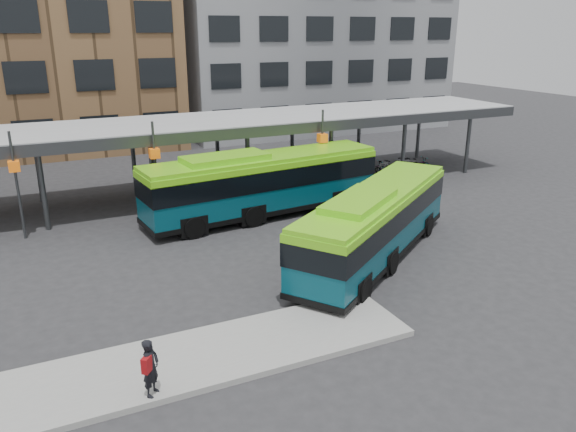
% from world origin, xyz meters
% --- Properties ---
extents(ground, '(120.00, 120.00, 0.00)m').
position_xyz_m(ground, '(0.00, 0.00, 0.00)').
color(ground, '#28282B').
rests_on(ground, ground).
extents(boarding_island, '(14.00, 3.00, 0.18)m').
position_xyz_m(boarding_island, '(-5.50, -3.00, 0.09)').
color(boarding_island, gray).
rests_on(boarding_island, ground).
extents(canopy, '(40.00, 6.53, 4.80)m').
position_xyz_m(canopy, '(-0.06, 12.87, 3.91)').
color(canopy, '#999B9E').
rests_on(canopy, ground).
extents(building_grey, '(24.00, 14.00, 20.00)m').
position_xyz_m(building_grey, '(16.00, 32.00, 10.00)').
color(building_grey, slate).
rests_on(building_grey, ground).
extents(bus_front, '(10.44, 8.32, 3.06)m').
position_xyz_m(bus_front, '(3.75, 1.12, 1.59)').
color(bus_front, '#073E4D').
rests_on(bus_front, ground).
extents(bus_rear, '(12.19, 3.80, 3.31)m').
position_xyz_m(bus_rear, '(1.81, 8.11, 1.72)').
color(bus_rear, '#073E4D').
rests_on(bus_rear, ground).
extents(pedestrian, '(0.64, 0.66, 1.54)m').
position_xyz_m(pedestrian, '(-6.38, -4.21, 0.96)').
color(pedestrian, black).
rests_on(pedestrian, boarding_island).
extents(bike_rack, '(5.06, 1.37, 1.02)m').
position_xyz_m(bike_rack, '(12.73, 12.03, 0.48)').
color(bike_rack, slate).
rests_on(bike_rack, ground).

